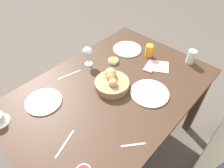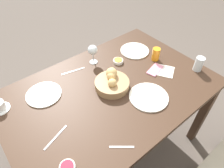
# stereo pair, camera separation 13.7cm
# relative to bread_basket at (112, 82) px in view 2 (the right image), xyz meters

# --- Properties ---
(ground_plane) EXTENTS (10.00, 10.00, 0.00)m
(ground_plane) POSITION_rel_bread_basket_xyz_m (0.02, 0.01, -0.82)
(ground_plane) COLOR #564C44
(dining_table) EXTENTS (1.45, 0.97, 0.78)m
(dining_table) POSITION_rel_bread_basket_xyz_m (0.02, 0.01, -0.13)
(dining_table) COLOR #3D281C
(dining_table) RESTS_ON ground_plane
(bread_basket) EXTENTS (0.24, 0.24, 0.12)m
(bread_basket) POSITION_rel_bread_basket_xyz_m (0.00, 0.00, 0.00)
(bread_basket) COLOR #99754C
(bread_basket) RESTS_ON dining_table
(plate_near_left) EXTENTS (0.24, 0.24, 0.01)m
(plate_near_left) POSITION_rel_bread_basket_xyz_m (-0.42, -0.21, -0.03)
(plate_near_left) COLOR silver
(plate_near_left) RESTS_ON dining_table
(plate_near_right) EXTENTS (0.23, 0.23, 0.01)m
(plate_near_right) POSITION_rel_bread_basket_xyz_m (0.41, -0.23, -0.03)
(plate_near_right) COLOR silver
(plate_near_right) RESTS_ON dining_table
(plate_far_center) EXTENTS (0.26, 0.26, 0.01)m
(plate_far_center) POSITION_rel_bread_basket_xyz_m (-0.12, 0.23, -0.03)
(plate_far_center) COLOR silver
(plate_far_center) RESTS_ON dining_table
(juice_glass) EXTENTS (0.06, 0.06, 0.10)m
(juice_glass) POSITION_rel_bread_basket_xyz_m (-0.47, -0.02, 0.01)
(juice_glass) COLOR orange
(juice_glass) RESTS_ON dining_table
(water_tumbler) EXTENTS (0.06, 0.06, 0.11)m
(water_tumbler) POSITION_rel_bread_basket_xyz_m (-0.62, 0.27, 0.02)
(water_tumbler) COLOR silver
(water_tumbler) RESTS_ON dining_table
(wine_glass) EXTENTS (0.08, 0.08, 0.16)m
(wine_glass) POSITION_rel_bread_basket_xyz_m (-0.06, -0.30, 0.07)
(wine_glass) COLOR silver
(wine_glass) RESTS_ON dining_table
(jam_bowl_berry) EXTENTS (0.08, 0.08, 0.03)m
(jam_bowl_berry) POSITION_rel_bread_basket_xyz_m (0.53, 0.31, -0.02)
(jam_bowl_berry) COLOR white
(jam_bowl_berry) RESTS_ON dining_table
(jam_bowl_honey) EXTENTS (0.08, 0.08, 0.03)m
(jam_bowl_honey) POSITION_rel_bread_basket_xyz_m (-0.21, -0.18, -0.02)
(jam_bowl_honey) COLOR white
(jam_bowl_honey) RESTS_ON dining_table
(fork_silver) EXTENTS (0.17, 0.07, 0.00)m
(fork_silver) POSITION_rel_bread_basket_xyz_m (0.50, 0.11, -0.04)
(fork_silver) COLOR #B7B7BC
(fork_silver) RESTS_ON dining_table
(knife_silver) EXTENTS (0.18, 0.05, 0.00)m
(knife_silver) POSITION_rel_bread_basket_xyz_m (0.12, -0.31, -0.04)
(knife_silver) COLOR #B7B7BC
(knife_silver) RESTS_ON dining_table
(spoon_coffee) EXTENTS (0.11, 0.09, 0.00)m
(spoon_coffee) POSITION_rel_bread_basket_xyz_m (0.25, 0.39, -0.04)
(spoon_coffee) COLOR #B7B7BC
(spoon_coffee) RESTS_ON dining_table
(napkin) EXTENTS (0.19, 0.19, 0.00)m
(napkin) POSITION_rel_bread_basket_xyz_m (-0.41, 0.13, -0.04)
(napkin) COLOR silver
(napkin) RESTS_ON dining_table
(cell_phone) EXTENTS (0.16, 0.11, 0.01)m
(cell_phone) POSITION_rel_bread_basket_xyz_m (-0.37, 0.07, -0.03)
(cell_phone) COLOR pink
(cell_phone) RESTS_ON dining_table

